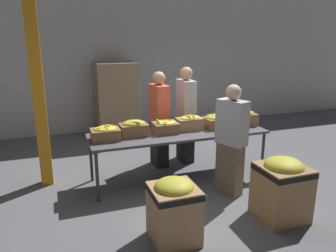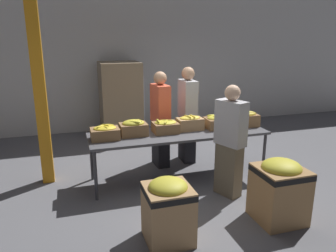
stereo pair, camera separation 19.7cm
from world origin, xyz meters
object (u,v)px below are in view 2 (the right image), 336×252
banana_box_1 (133,128)px  volunteer_0 (187,116)px  donation_bin_1 (279,188)px  banana_box_5 (245,118)px  pallet_stack_1 (123,106)px  banana_box_3 (190,123)px  donation_bin_0 (168,208)px  pallet_stack_0 (120,100)px  banana_box_2 (165,126)px  banana_box_0 (105,132)px  volunteer_1 (230,142)px  sorting_table (179,135)px  support_pillar (36,58)px  volunteer_2 (160,120)px  banana_box_4 (218,121)px

banana_box_1 → volunteer_0: 1.33m
donation_bin_1 → banana_box_1: bearing=132.7°
banana_box_5 → pallet_stack_1: pallet_stack_1 is taller
banana_box_3 → donation_bin_0: banana_box_3 is taller
pallet_stack_0 → pallet_stack_1: bearing=40.2°
banana_box_5 → banana_box_2: bearing=178.3°
banana_box_0 → volunteer_1: size_ratio=0.26×
banana_box_2 → donation_bin_0: (-0.47, -1.67, -0.49)m
banana_box_5 → donation_bin_1: banana_box_5 is taller
sorting_table → donation_bin_0: bearing=-113.0°
banana_box_0 → support_pillar: (-0.90, 0.53, 1.09)m
volunteer_1 → volunteer_2: size_ratio=0.96×
volunteer_1 → pallet_stack_1: 3.67m
pallet_stack_1 → banana_box_0: bearing=-104.8°
banana_box_3 → volunteer_1: (0.29, -0.87, -0.10)m
donation_bin_0 → support_pillar: (-1.41, 2.13, 1.59)m
support_pillar → volunteer_1: bearing=-26.4°
sorting_table → support_pillar: size_ratio=0.73×
banana_box_3 → donation_bin_0: (-0.91, -1.70, -0.51)m
banana_box_1 → banana_box_3: (0.96, 0.03, -0.01)m
banana_box_1 → banana_box_0: bearing=-171.1°
banana_box_4 → volunteer_0: volunteer_0 is taller
banana_box_3 → support_pillar: 2.59m
banana_box_2 → donation_bin_1: bearing=-58.7°
pallet_stack_0 → pallet_stack_1: 0.17m
volunteer_1 → donation_bin_1: volunteer_1 is taller
banana_box_0 → banana_box_2: banana_box_0 is taller
volunteer_0 → support_pillar: (-2.51, -0.20, 1.11)m
volunteer_2 → pallet_stack_1: size_ratio=1.21×
banana_box_4 → pallet_stack_0: bearing=114.8°
banana_box_1 → pallet_stack_1: pallet_stack_1 is taller
banana_box_0 → donation_bin_1: (2.00, -1.60, -0.47)m
sorting_table → banana_box_1: size_ratio=6.82×
support_pillar → pallet_stack_0: size_ratio=2.29×
sorting_table → banana_box_1: 0.76m
banana_box_0 → support_pillar: support_pillar is taller
volunteer_0 → donation_bin_0: size_ratio=2.30×
banana_box_2 → volunteer_0: 0.91m
volunteer_1 → donation_bin_0: bearing=102.3°
sorting_table → pallet_stack_0: pallet_stack_0 is taller
banana_box_1 → support_pillar: size_ratio=0.11×
sorting_table → pallet_stack_0: 2.77m
banana_box_3 → pallet_stack_0: 2.72m
banana_box_0 → volunteer_2: 1.25m
banana_box_0 → banana_box_1: (0.45, 0.07, 0.02)m
banana_box_2 → banana_box_5: 1.44m
volunteer_0 → pallet_stack_1: (-0.88, 2.03, -0.18)m
donation_bin_0 → volunteer_1: bearing=34.8°
banana_box_3 → volunteer_2: volunteer_2 is taller
banana_box_1 → pallet_stack_1: size_ratio=0.30×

